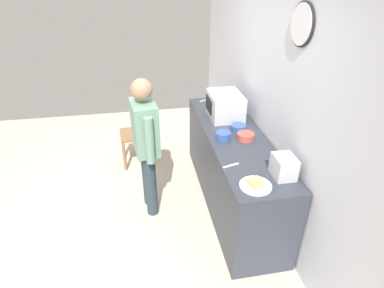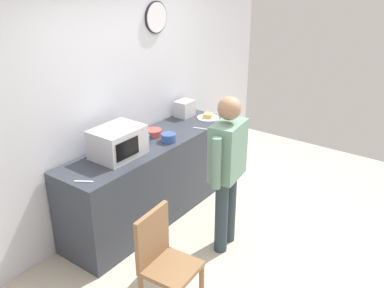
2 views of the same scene
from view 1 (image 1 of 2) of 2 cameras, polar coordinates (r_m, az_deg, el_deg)
ground_plane at (r=3.86m, az=-11.05°, el=-12.04°), size 6.00×6.00×0.00m
back_wall at (r=3.45m, az=14.44°, el=7.79°), size 5.40×0.13×2.60m
kitchen_counter at (r=3.73m, az=7.31°, el=-4.40°), size 2.30×0.62×0.92m
microwave at (r=3.84m, az=6.10°, el=7.11°), size 0.50×0.39×0.30m
sandwich_plate at (r=2.69m, az=11.66°, el=-7.35°), size 0.28×0.28×0.07m
salad_bowl at (r=3.38m, az=9.85°, el=1.41°), size 0.19×0.19×0.07m
cereal_bowl at (r=3.34m, az=5.76°, el=1.47°), size 0.16×0.16×0.09m
mixing_bowl at (r=3.55m, az=8.56°, el=2.97°), size 0.17×0.17×0.07m
toaster at (r=2.83m, az=16.56°, el=-4.03°), size 0.22×0.18×0.20m
fork_utensil at (r=4.38m, az=2.27°, el=8.07°), size 0.11×0.15×0.01m
spoon_utensil at (r=2.93m, az=7.18°, el=-3.95°), size 0.07×0.17×0.01m
person_standing at (r=3.35m, az=-8.52°, el=0.83°), size 0.59×0.29×1.61m
wooden_chair at (r=4.48m, az=-9.67°, el=2.54°), size 0.43×0.43×0.94m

